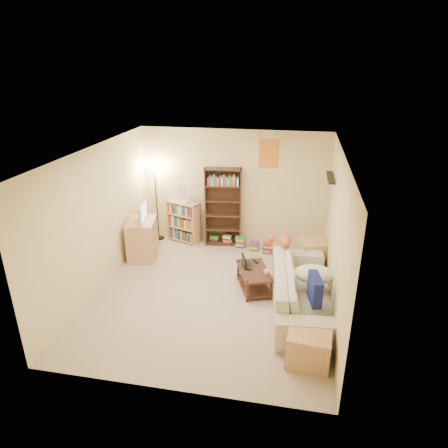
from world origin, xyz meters
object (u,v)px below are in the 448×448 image
at_px(coffee_table, 254,277).
at_px(television, 140,212).
at_px(laptop, 250,265).
at_px(floor_lamp, 155,184).
at_px(side_table, 312,254).
at_px(end_cabinet, 309,348).
at_px(short_bookshelf, 184,222).
at_px(mug, 266,272).
at_px(tv_stand, 142,239).
at_px(desk_fan, 184,193).
at_px(tabby_cat, 283,240).
at_px(sofa, 303,289).
at_px(tall_bookshelf, 223,205).

height_order(coffee_table, television, television).
bearing_deg(laptop, floor_lamp, 43.30).
height_order(television, floor_lamp, floor_lamp).
relative_size(coffee_table, side_table, 1.74).
bearing_deg(laptop, side_table, -62.09).
bearing_deg(end_cabinet, laptop, 118.94).
bearing_deg(short_bookshelf, mug, -23.42).
bearing_deg(television, coffee_table, -120.61).
bearing_deg(mug, coffee_table, 149.77).
relative_size(tv_stand, television, 1.23).
xyz_separation_m(mug, desk_fan, (-1.96, 1.84, 0.73)).
bearing_deg(tabby_cat, television, 172.90).
xyz_separation_m(short_bookshelf, side_table, (2.80, -0.72, -0.18)).
bearing_deg(end_cabinet, floor_lamp, 133.83).
xyz_separation_m(side_table, end_cabinet, (-0.07, -2.76, -0.05)).
xyz_separation_m(tabby_cat, side_table, (0.56, 0.56, -0.51)).
distance_m(tabby_cat, coffee_table, 0.86).
bearing_deg(short_bookshelf, tv_stand, -104.12).
xyz_separation_m(tabby_cat, laptop, (-0.54, -0.35, -0.39)).
bearing_deg(sofa, tabby_cat, 18.61).
bearing_deg(television, tabby_cat, -108.62).
xyz_separation_m(tall_bookshelf, desk_fan, (-0.84, -0.05, 0.25)).
bearing_deg(mug, floor_lamp, 144.31).
xyz_separation_m(mug, end_cabinet, (0.72, -1.60, -0.20)).
bearing_deg(laptop, end_cabinet, -162.69).
distance_m(tabby_cat, end_cabinet, 2.33).
bearing_deg(short_bookshelf, tall_bookshelf, 19.66).
height_order(tv_stand, television, television).
bearing_deg(sofa, television, 63.96).
relative_size(mug, desk_fan, 0.30).
xyz_separation_m(tabby_cat, short_bookshelf, (-2.24, 1.28, -0.33)).
bearing_deg(coffee_table, laptop, 102.23).
relative_size(mug, end_cabinet, 0.24).
relative_size(sofa, floor_lamp, 1.50).
relative_size(coffee_table, floor_lamp, 0.60).
height_order(sofa, floor_lamp, floor_lamp).
relative_size(sofa, desk_fan, 5.54).
bearing_deg(tall_bookshelf, tv_stand, -155.51).
bearing_deg(floor_lamp, desk_fan, -3.91).
xyz_separation_m(laptop, floor_lamp, (-2.32, 1.63, 0.91)).
bearing_deg(mug, tall_bookshelf, 120.76).
relative_size(laptop, end_cabinet, 0.63).
bearing_deg(tv_stand, laptop, -28.41).
height_order(television, end_cabinet, television).
bearing_deg(tall_bookshelf, end_cabinet, -69.02).
xyz_separation_m(sofa, television, (-3.25, 1.24, 0.64)).
relative_size(tabby_cat, coffee_table, 0.56).
bearing_deg(mug, short_bookshelf, 136.92).
bearing_deg(television, side_table, -98.19).
distance_m(tabby_cat, mug, 0.74).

